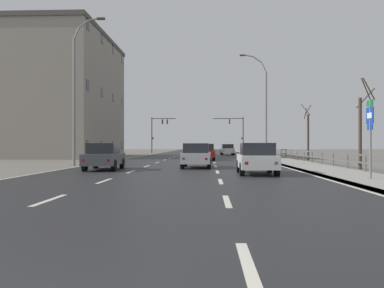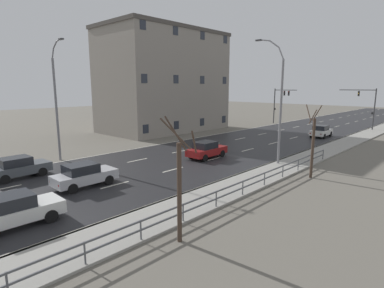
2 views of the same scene
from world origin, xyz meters
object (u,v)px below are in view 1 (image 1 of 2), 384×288
at_px(street_lamp_midground, 264,108).
at_px(traffic_signal_right, 238,129).
at_px(car_far_right, 104,156).
at_px(car_mid_centre, 196,155).
at_px(street_lamp_left_bank, 76,93).
at_px(car_near_left, 205,152).
at_px(car_distant, 227,149).
at_px(highway_sign, 370,129).
at_px(traffic_signal_left, 157,129).
at_px(car_far_left, 257,158).
at_px(brick_building, 65,97).

relative_size(street_lamp_midground, traffic_signal_right, 1.67).
xyz_separation_m(traffic_signal_right, car_far_right, (-11.18, -45.67, -3.36)).
bearing_deg(traffic_signal_right, car_mid_centre, -97.69).
height_order(street_lamp_left_bank, car_near_left, street_lamp_left_bank).
bearing_deg(street_lamp_left_bank, car_distant, 67.70).
distance_m(street_lamp_midground, highway_sign, 23.25).
relative_size(highway_sign, traffic_signal_left, 0.53).
bearing_deg(street_lamp_midground, highway_sign, -87.57).
distance_m(car_far_left, car_near_left, 17.36).
distance_m(car_far_right, brick_building, 27.89).
bearing_deg(street_lamp_midground, street_lamp_left_bank, -141.01).
distance_m(street_lamp_midground, brick_building, 24.56).
bearing_deg(street_lamp_left_bank, street_lamp_midground, 38.99).
height_order(street_lamp_left_bank, car_mid_centre, street_lamp_left_bank).
relative_size(street_lamp_left_bank, traffic_signal_left, 1.67).
xyz_separation_m(car_near_left, car_distant, (3.06, 19.70, 0.00)).
xyz_separation_m(street_lamp_midground, car_far_right, (-11.64, -16.59, -4.33)).
bearing_deg(traffic_signal_right, car_distant, -101.34).
bearing_deg(traffic_signal_left, highway_sign, -73.16).
height_order(traffic_signal_right, car_far_left, traffic_signal_right).
relative_size(car_near_left, car_distant, 0.99).
bearing_deg(brick_building, street_lamp_left_bank, -67.63).
bearing_deg(car_far_right, street_lamp_midground, 52.24).
xyz_separation_m(highway_sign, car_far_left, (-4.13, 3.55, -1.32)).
relative_size(car_far_left, brick_building, 0.22).
distance_m(street_lamp_left_bank, car_mid_centre, 9.84).
distance_m(car_far_left, brick_building, 34.58).
distance_m(street_lamp_left_bank, traffic_signal_right, 43.59).
xyz_separation_m(street_lamp_midground, brick_building, (-23.11, 7.97, 2.27)).
xyz_separation_m(street_lamp_midground, car_mid_centre, (-6.32, -14.29, -4.33)).
distance_m(car_distant, car_mid_centre, 31.84).
distance_m(traffic_signal_right, car_far_right, 47.14).
bearing_deg(car_near_left, car_far_right, -112.83).
relative_size(street_lamp_midground, car_near_left, 2.55).
xyz_separation_m(car_far_left, car_distant, (0.33, 36.84, 0.00)).
bearing_deg(car_distant, car_far_right, -106.77).
xyz_separation_m(street_lamp_left_bank, car_far_right, (3.23, -4.54, -4.33)).
bearing_deg(car_distant, traffic_signal_left, 136.24).
xyz_separation_m(street_lamp_midground, traffic_signal_right, (-0.47, 29.09, -0.97)).
bearing_deg(highway_sign, car_mid_centre, 129.85).
distance_m(street_lamp_midground, car_far_right, 20.72).
relative_size(car_distant, brick_building, 0.22).
distance_m(street_lamp_left_bank, highway_sign, 19.52).
bearing_deg(highway_sign, car_far_left, 139.31).
bearing_deg(car_distant, traffic_signal_right, 76.47).
xyz_separation_m(car_distant, car_mid_centre, (-3.51, -31.65, 0.00)).
height_order(car_far_left, car_far_right, same).
bearing_deg(car_mid_centre, car_far_left, -57.94).
bearing_deg(highway_sign, car_far_right, 152.95).
distance_m(car_mid_centre, brick_building, 28.65).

